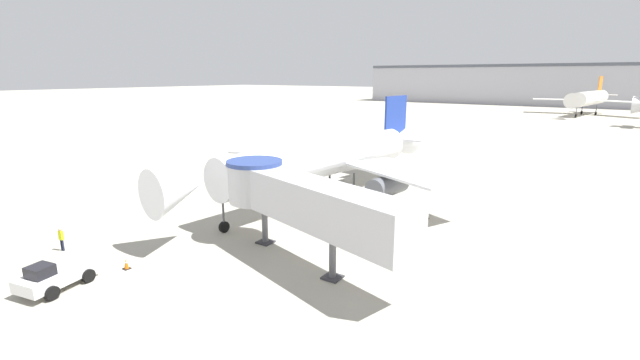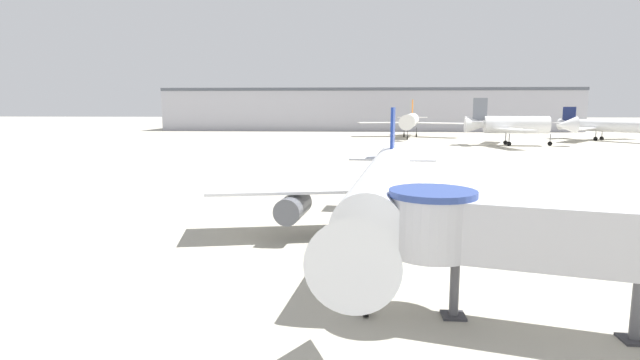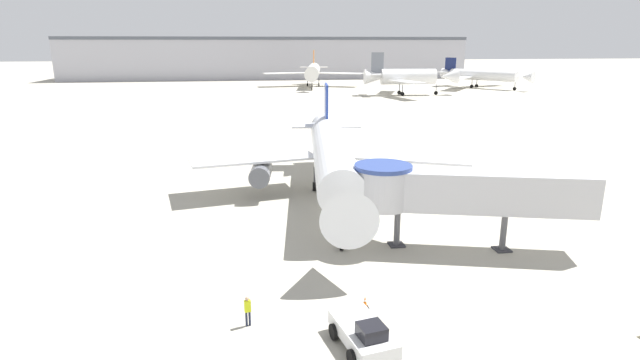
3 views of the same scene
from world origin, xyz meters
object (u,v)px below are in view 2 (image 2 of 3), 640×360
(main_airplane, at_px, (384,188))
(jet_bridge, at_px, (546,234))
(background_jet_gray_tail, at_px, (515,125))
(traffic_cone_starboard_wing, at_px, (533,244))
(background_jet_navy_tail, at_px, (607,126))
(background_jet_orange_tail, at_px, (410,121))

(main_airplane, relative_size, jet_bridge, 2.09)
(main_airplane, bearing_deg, background_jet_gray_tail, 74.68)
(traffic_cone_starboard_wing, height_order, background_jet_gray_tail, background_jet_gray_tail)
(background_jet_navy_tail, bearing_deg, background_jet_gray_tail, 176.03)
(main_airplane, relative_size, background_jet_navy_tail, 1.13)
(background_jet_navy_tail, height_order, background_jet_orange_tail, background_jet_orange_tail)
(jet_bridge, xyz_separation_m, background_jet_gray_tail, (31.73, 106.37, 0.79))
(background_jet_navy_tail, bearing_deg, background_jet_orange_tail, 132.34)
(jet_bridge, bearing_deg, background_jet_gray_tail, 88.86)
(background_jet_gray_tail, relative_size, background_jet_navy_tail, 0.99)
(jet_bridge, xyz_separation_m, background_jet_navy_tail, (63.09, 124.94, -0.15))
(background_jet_gray_tail, relative_size, background_jet_orange_tail, 0.84)
(background_jet_orange_tail, bearing_deg, main_airplane, -87.72)
(jet_bridge, bearing_deg, main_airplane, 130.77)
(main_airplane, bearing_deg, background_jet_orange_tail, 89.76)
(background_jet_gray_tail, xyz_separation_m, background_jet_orange_tail, (-22.46, 31.05, 0.03))
(background_jet_navy_tail, xyz_separation_m, background_jet_orange_tail, (-53.82, 12.48, 0.97))
(jet_bridge, relative_size, background_jet_navy_tail, 0.54)
(jet_bridge, bearing_deg, background_jet_orange_tail, 101.61)
(jet_bridge, distance_m, background_jet_navy_tail, 139.96)
(background_jet_gray_tail, distance_m, background_jet_navy_tail, 36.45)
(background_jet_navy_tail, bearing_deg, traffic_cone_starboard_wing, -152.35)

